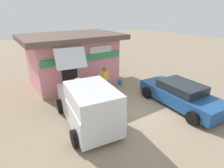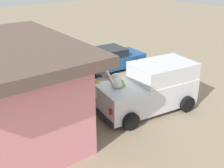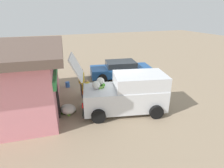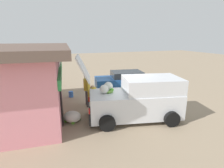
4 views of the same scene
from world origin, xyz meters
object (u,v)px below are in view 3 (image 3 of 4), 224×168
(unloaded_banana_pile, at_px, (68,109))
(paint_bucket, at_px, (68,85))
(delivery_van, at_px, (127,93))
(customer_bending, at_px, (89,91))
(parked_sedan, at_px, (121,70))
(vendor_standing, at_px, (82,81))
(storefront_bar, at_px, (19,78))

(unloaded_banana_pile, height_order, paint_bucket, unloaded_banana_pile)
(delivery_van, xyz_separation_m, customer_bending, (1.05, 1.69, -0.10))
(parked_sedan, xyz_separation_m, unloaded_banana_pile, (-3.96, 4.38, -0.35))
(parked_sedan, bearing_deg, delivery_van, 161.47)
(delivery_van, height_order, vendor_standing, delivery_van)
(storefront_bar, xyz_separation_m, vendor_standing, (0.37, -3.01, -0.67))
(paint_bucket, bearing_deg, storefront_bar, 131.78)
(vendor_standing, xyz_separation_m, paint_bucket, (1.74, 0.65, -0.83))
(vendor_standing, bearing_deg, parked_sedan, -54.99)
(storefront_bar, height_order, vendor_standing, storefront_bar)
(delivery_van, relative_size, unloaded_banana_pile, 5.00)
(customer_bending, bearing_deg, vendor_standing, 6.76)
(vendor_standing, distance_m, customer_bending, 1.19)
(customer_bending, xyz_separation_m, unloaded_banana_pile, (-0.43, 1.15, -0.60))
(storefront_bar, height_order, delivery_van, storefront_bar)
(parked_sedan, height_order, customer_bending, customer_bending)
(paint_bucket, bearing_deg, parked_sedan, -81.29)
(storefront_bar, relative_size, paint_bucket, 18.34)
(storefront_bar, relative_size, customer_bending, 4.84)
(storefront_bar, bearing_deg, delivery_van, -111.00)
(delivery_van, height_order, parked_sedan, delivery_van)
(storefront_bar, distance_m, unloaded_banana_pile, 2.76)
(storefront_bar, xyz_separation_m, customer_bending, (-0.81, -3.15, -0.84))
(storefront_bar, height_order, unloaded_banana_pile, storefront_bar)
(storefront_bar, relative_size, delivery_van, 1.39)
(storefront_bar, bearing_deg, customer_bending, -104.32)
(parked_sedan, distance_m, vendor_standing, 4.13)
(customer_bending, distance_m, unloaded_banana_pile, 1.37)
(delivery_van, relative_size, customer_bending, 3.49)
(unloaded_banana_pile, bearing_deg, parked_sedan, -47.86)
(parked_sedan, height_order, paint_bucket, parked_sedan)
(parked_sedan, distance_m, paint_bucket, 4.09)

